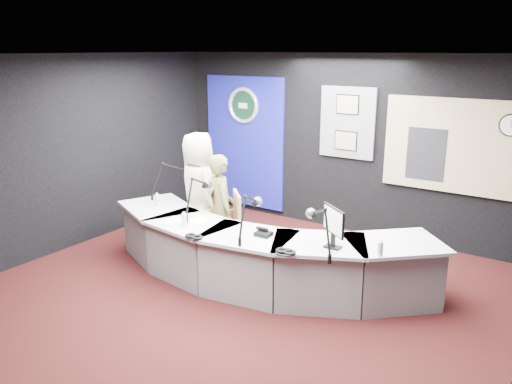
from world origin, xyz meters
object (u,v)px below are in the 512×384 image
Objects in this scene: broadcast_desk at (255,254)px; person_man at (199,192)px; person_woman at (221,208)px; armchair_right at (221,227)px; armchair_left at (199,219)px.

person_man reaches higher than broadcast_desk.
person_man is (-1.31, 0.49, 0.49)m from broadcast_desk.
armchair_right is at bearing -52.11° from person_woman.
person_woman reaches higher than armchair_right.
person_man is 0.57m from person_woman.
armchair_right is 0.68m from person_man.
broadcast_desk is at bearing -172.24° from person_man.
armchair_right is (0.53, -0.16, 0.03)m from armchair_left.
armchair_right is 0.27m from person_woman.
broadcast_desk is at bearing 9.01° from armchair_left.
armchair_left is 0.41m from person_man.
broadcast_desk is 0.92m from person_woman.
person_man is at bearing 20.82° from person_woman.
armchair_left is 0.93× the size of armchair_right.
person_man is at bearing 159.48° from broadcast_desk.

